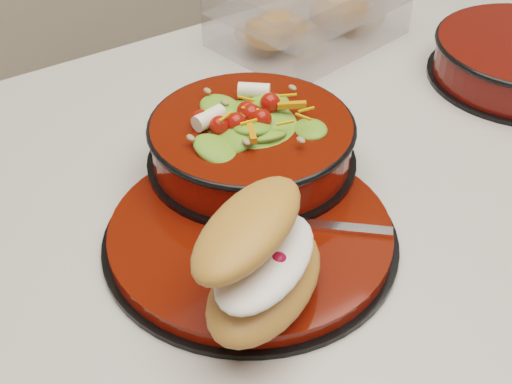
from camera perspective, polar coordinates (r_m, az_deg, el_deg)
island_counter at (r=1.19m, az=10.38°, el=-12.15°), size 1.24×0.74×0.90m
dinner_plate at (r=0.68m, az=-0.35°, el=-3.40°), size 0.28×0.28×0.02m
salad_bowl at (r=0.74m, az=-0.36°, el=4.57°), size 0.22×0.22×0.09m
croissant at (r=0.58m, az=0.41°, el=-5.41°), size 0.17×0.16×0.09m
fork at (r=0.68m, az=3.66°, el=-2.54°), size 0.13×0.12×0.00m
pastry_box at (r=1.03m, az=4.24°, el=14.33°), size 0.27×0.22×0.09m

